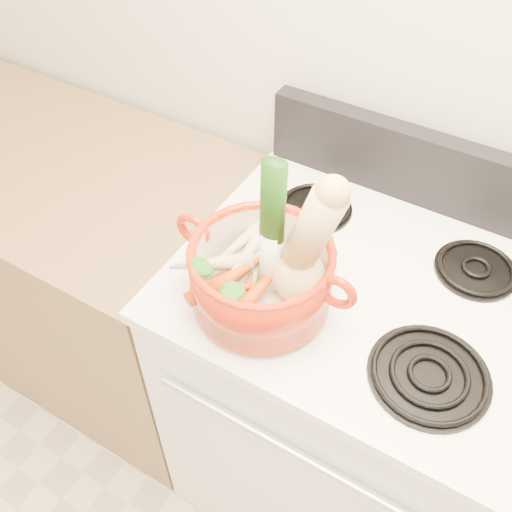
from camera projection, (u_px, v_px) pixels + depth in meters
The scene contains 27 objects.
wall_back at pixel (460, 53), 1.15m from camera, with size 3.50×0.02×2.60m, color beige.
stove_body at pixel (341, 397), 1.55m from camera, with size 0.76×0.65×0.92m, color silver.
cooktop at pixel (365, 284), 1.21m from camera, with size 0.78×0.67×0.03m, color white.
control_backsplash at pixel (423, 169), 1.31m from camera, with size 0.76×0.05×0.18m, color black.
oven_handle at pixel (286, 448), 1.12m from camera, with size 0.02×0.02×0.60m, color silver.
counter_left at pixel (54, 254), 1.93m from camera, with size 1.36×0.65×0.90m, color brown.
burner_front_left at pixel (249, 292), 1.16m from camera, with size 0.22×0.22×0.02m, color black.
burner_front_right at pixel (429, 374), 1.03m from camera, with size 0.22×0.22×0.02m, color black.
burner_back_left at pixel (315, 207), 1.34m from camera, with size 0.17×0.17×0.02m, color black.
burner_back_right at pixel (476, 268), 1.21m from camera, with size 0.17×0.17×0.02m, color black.
dutch_oven at pixel (261, 275), 1.09m from camera, with size 0.27×0.27×0.14m, color #A9220A.
pot_handle_left at pixel (193, 229), 1.11m from camera, with size 0.08×0.08×0.02m, color #A9220A.
pot_handle_right at pixel (337, 292), 1.00m from camera, with size 0.08×0.08×0.02m, color #A9220A.
squash at pixel (304, 243), 1.01m from camera, with size 0.11×0.11×0.28m, color #D8B46F, non-canonical shape.
leek at pixel (272, 228), 1.02m from camera, with size 0.05×0.05×0.31m, color white.
ginger at pixel (300, 257), 1.14m from camera, with size 0.09×0.07×0.05m, color tan.
parsnip_0 at pixel (253, 262), 1.14m from camera, with size 0.04×0.04×0.21m, color beige.
parsnip_1 at pixel (239, 263), 1.13m from camera, with size 0.04×0.04×0.19m, color beige.
parsnip_2 at pixel (259, 249), 1.14m from camera, with size 0.05×0.05×0.21m, color beige.
parsnip_3 at pixel (211, 262), 1.11m from camera, with size 0.04×0.04×0.17m, color beige.
parsnip_4 at pixel (243, 240), 1.15m from camera, with size 0.04×0.04×0.20m, color beige.
parsnip_5 at pixel (253, 246), 1.12m from camera, with size 0.04×0.04×0.22m, color beige.
carrot_0 at pixel (241, 301), 1.07m from camera, with size 0.03×0.03×0.14m, color #D5620A.
carrot_1 at pixel (220, 282), 1.10m from camera, with size 0.03×0.03×0.15m, color #D6470A.
carrot_2 at pixel (263, 286), 1.08m from camera, with size 0.03×0.03×0.18m, color #CA4A0A.
carrot_3 at pixel (226, 290), 1.07m from camera, with size 0.03×0.03×0.14m, color #E05A0B.
carrot_4 at pixel (238, 274), 1.09m from camera, with size 0.03×0.03×0.15m, color #C44109.
Camera 1 is at (0.20, 0.61, 1.86)m, focal length 40.00 mm.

